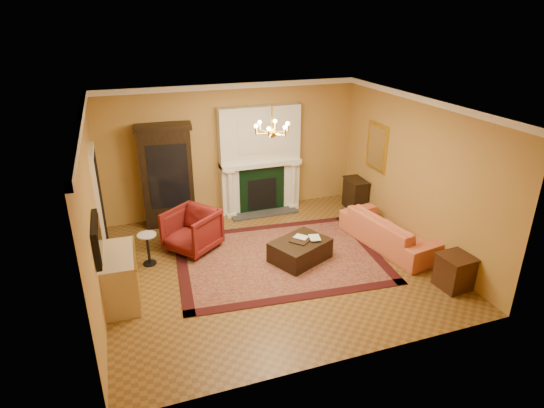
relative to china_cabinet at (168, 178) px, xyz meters
name	(u,v)px	position (x,y,z in m)	size (l,w,h in m)	color
floor	(272,265)	(1.55, -2.49, -1.09)	(6.00, 5.50, 0.02)	brown
ceiling	(272,106)	(1.55, -2.49, 1.93)	(6.00, 5.50, 0.02)	white
wall_back	(232,150)	(1.55, 0.27, 0.42)	(6.00, 0.02, 3.00)	#B58241
wall_front	(345,268)	(1.55, -5.25, 0.42)	(6.00, 0.02, 3.00)	#B58241
wall_left	(91,214)	(-1.46, -2.49, 0.42)	(0.02, 5.50, 3.00)	#B58241
wall_right	(416,173)	(4.56, -2.49, 0.42)	(0.02, 5.50, 3.00)	#B58241
fireplace	(260,162)	(2.15, 0.08, 0.11)	(1.90, 0.70, 2.50)	silver
crown_molding	(255,100)	(1.55, -1.53, 1.86)	(6.00, 5.50, 0.12)	white
doorway	(99,201)	(-1.41, -0.79, -0.04)	(0.08, 1.05, 2.10)	white
tv_panel	(97,239)	(-1.40, -3.09, 0.27)	(0.09, 0.95, 0.58)	black
gilt_mirror	(377,147)	(4.51, -1.09, 0.57)	(0.06, 0.76, 1.05)	gold
chandelier	(272,130)	(1.55, -2.49, 1.52)	(0.63, 0.55, 0.53)	gold
oriental_rug	(279,258)	(1.76, -2.31, -1.08)	(3.91, 2.93, 0.02)	#420E0E
china_cabinet	(168,178)	(0.00, 0.00, 0.00)	(1.08, 0.49, 2.17)	black
wingback_armchair	(192,229)	(0.24, -1.40, -0.62)	(0.90, 0.85, 0.93)	maroon
pedestal_table	(148,247)	(-0.64, -1.71, -0.72)	(0.35, 0.35, 0.63)	black
commode	(120,277)	(-1.18, -2.74, -0.65)	(0.55, 1.16, 0.87)	#C5B590
coral_sofa	(390,226)	(4.05, -2.55, -0.65)	(2.24, 0.65, 0.88)	#C9663F
end_table	(454,272)	(4.27, -4.25, -0.80)	(0.50, 0.50, 0.58)	#381D0F
console_table	(355,195)	(4.33, -0.63, -0.73)	(0.37, 0.64, 0.72)	black
leather_ottoman	(300,250)	(2.11, -2.51, -0.87)	(1.06, 0.77, 0.39)	black
ottoman_tray	(301,239)	(2.14, -2.47, -0.66)	(0.42, 0.32, 0.03)	black
book_a	(299,234)	(2.09, -2.50, -0.52)	(0.19, 0.02, 0.26)	gray
book_b	(310,232)	(2.30, -2.52, -0.51)	(0.20, 0.02, 0.27)	gray
topiary_left	(233,155)	(1.49, 0.04, 0.36)	(0.15, 0.15, 0.40)	gray
topiary_right	(291,147)	(2.92, 0.04, 0.40)	(0.18, 0.18, 0.47)	gray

